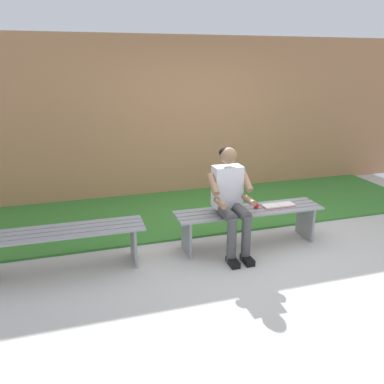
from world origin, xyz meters
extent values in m
cube|color=beige|center=(1.12, 1.00, -0.02)|extent=(10.00, 7.00, 0.04)
cube|color=#387A2D|center=(1.12, -1.56, 0.01)|extent=(9.00, 2.39, 0.03)
cube|color=#B27A51|center=(0.50, -2.42, 1.32)|extent=(9.50, 0.24, 2.63)
cube|color=gray|center=(0.00, -0.17, 0.47)|extent=(1.86, 0.11, 0.02)
cube|color=gray|center=(0.00, -0.06, 0.47)|extent=(1.86, 0.11, 0.02)
cube|color=gray|center=(0.00, 0.06, 0.47)|extent=(1.86, 0.11, 0.02)
cube|color=gray|center=(0.00, 0.17, 0.47)|extent=(1.86, 0.11, 0.02)
cube|color=gray|center=(-0.81, 0.01, 0.23)|extent=(0.03, 0.39, 0.46)
cube|color=gray|center=(0.81, -0.01, 0.23)|extent=(0.03, 0.39, 0.46)
cube|color=gray|center=(2.24, -0.17, 0.47)|extent=(1.84, 0.11, 0.02)
cube|color=gray|center=(2.25, -0.06, 0.47)|extent=(1.84, 0.11, 0.02)
cube|color=gray|center=(2.25, 0.06, 0.47)|extent=(1.84, 0.11, 0.02)
cube|color=gray|center=(2.25, 0.17, 0.47)|extent=(1.84, 0.11, 0.02)
cube|color=gray|center=(1.45, 0.01, 0.23)|extent=(0.03, 0.39, 0.46)
cube|color=silver|center=(0.30, -0.02, 0.80)|extent=(0.34, 0.20, 0.50)
sphere|color=#936B4C|center=(0.30, -0.01, 1.18)|extent=(0.20, 0.20, 0.20)
ellipsoid|color=black|center=(0.30, -0.04, 1.21)|extent=(0.20, 0.19, 0.15)
cylinder|color=#4C4C4C|center=(0.21, 0.18, 0.55)|extent=(0.13, 0.40, 0.13)
cylinder|color=#4C4C4C|center=(0.39, 0.18, 0.55)|extent=(0.13, 0.40, 0.13)
cylinder|color=#4C4C4C|center=(0.21, 0.38, 0.27)|extent=(0.11, 0.11, 0.55)
cube|color=black|center=(0.21, 0.44, 0.04)|extent=(0.10, 0.22, 0.07)
cylinder|color=#4C4C4C|center=(0.39, 0.38, 0.27)|extent=(0.11, 0.11, 0.55)
cube|color=black|center=(0.39, 0.44, 0.04)|extent=(0.10, 0.22, 0.07)
cylinder|color=#936B4C|center=(0.09, 0.06, 0.87)|extent=(0.08, 0.28, 0.23)
cylinder|color=#936B4C|center=(0.12, 0.22, 0.69)|extent=(0.07, 0.26, 0.07)
cylinder|color=#936B4C|center=(0.51, 0.06, 0.87)|extent=(0.08, 0.28, 0.23)
cylinder|color=#936B4C|center=(0.47, 0.22, 0.69)|extent=(0.07, 0.26, 0.07)
sphere|color=red|center=(-0.10, -0.01, 0.51)|extent=(0.07, 0.07, 0.07)
cube|color=white|center=(-0.50, 0.00, 0.49)|extent=(0.20, 0.15, 0.02)
cube|color=white|center=(-0.29, 0.00, 0.49)|extent=(0.20, 0.15, 0.02)
cube|color=red|center=(-0.40, 0.00, 0.48)|extent=(0.41, 0.16, 0.01)
camera|label=1|loc=(1.98, 4.11, 2.20)|focal=36.49mm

